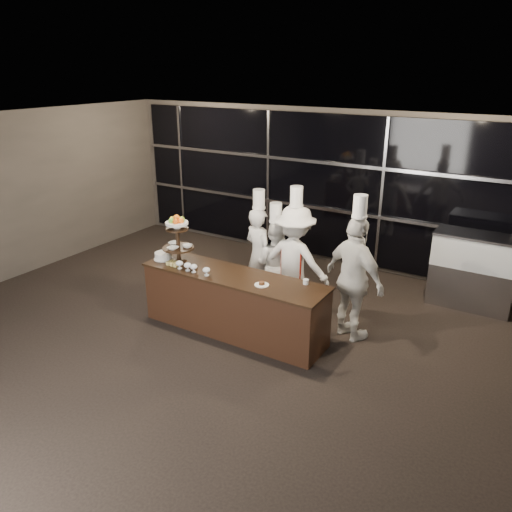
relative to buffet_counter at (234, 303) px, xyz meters
The scene contains 14 objects.
room 1.88m from the buffet_counter, 96.28° to the right, with size 10.00×10.00×10.00m.
window_wall 3.53m from the buffet_counter, 92.92° to the left, with size 8.60×0.10×2.80m.
buffet_counter is the anchor object (origin of this frame).
display_stand 1.33m from the buffet_counter, behind, with size 0.48×0.48×0.74m.
compotes 0.82m from the buffet_counter, 159.13° to the right, with size 0.60×0.11×0.12m.
layer_cake 1.37m from the buffet_counter, behind, with size 0.30×0.30×0.11m.
pastry_squares 1.09m from the buffet_counter, behind, with size 0.19×0.13×0.05m.
small_plate 0.72m from the buffet_counter, 10.53° to the right, with size 0.20×0.20×0.05m.
chef_cup 1.17m from the buffet_counter, 13.60° to the left, with size 0.08×0.08×0.07m, color white.
display_case 3.94m from the buffet_counter, 44.10° to the left, with size 1.30×0.57×1.24m.
chef_a 1.19m from the buffet_counter, 102.19° to the left, with size 0.68×0.56×1.91m.
chef_b 1.14m from the buffet_counter, 86.31° to the left, with size 0.77×0.63×1.74m.
chef_c 1.19m from the buffet_counter, 64.84° to the left, with size 1.14×0.66×2.07m.
chef_d 1.78m from the buffet_counter, 26.09° to the left, with size 1.16×0.87×2.13m.
Camera 1 is at (3.89, -3.88, 3.73)m, focal length 35.00 mm.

